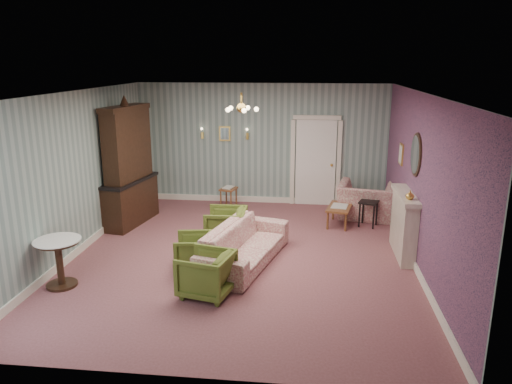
# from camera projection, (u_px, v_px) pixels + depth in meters

# --- Properties ---
(floor) EXTENTS (7.00, 7.00, 0.00)m
(floor) POSITION_uv_depth(u_px,v_px,m) (243.00, 256.00, 8.77)
(floor) COLOR #874E53
(floor) RESTS_ON ground
(ceiling) EXTENTS (7.00, 7.00, 0.00)m
(ceiling) POSITION_uv_depth(u_px,v_px,m) (241.00, 93.00, 8.01)
(ceiling) COLOR white
(ceiling) RESTS_ON ground
(wall_back) EXTENTS (6.00, 0.00, 6.00)m
(wall_back) POSITION_uv_depth(u_px,v_px,m) (262.00, 144.00, 11.75)
(wall_back) COLOR slate
(wall_back) RESTS_ON ground
(wall_front) EXTENTS (6.00, 0.00, 6.00)m
(wall_front) POSITION_uv_depth(u_px,v_px,m) (195.00, 257.00, 5.03)
(wall_front) COLOR slate
(wall_front) RESTS_ON ground
(wall_left) EXTENTS (0.00, 7.00, 7.00)m
(wall_left) POSITION_uv_depth(u_px,v_px,m) (76.00, 174.00, 8.71)
(wall_left) COLOR slate
(wall_left) RESTS_ON ground
(wall_right) EXTENTS (0.00, 7.00, 7.00)m
(wall_right) POSITION_uv_depth(u_px,v_px,m) (421.00, 183.00, 8.07)
(wall_right) COLOR slate
(wall_right) RESTS_ON ground
(wall_right_floral) EXTENTS (0.00, 7.00, 7.00)m
(wall_right_floral) POSITION_uv_depth(u_px,v_px,m) (420.00, 183.00, 8.07)
(wall_right_floral) COLOR #AC5676
(wall_right_floral) RESTS_ON ground
(door) EXTENTS (1.12, 0.12, 2.16)m
(door) POSITION_uv_depth(u_px,v_px,m) (316.00, 161.00, 11.67)
(door) COLOR white
(door) RESTS_ON floor
(olive_chair_a) EXTENTS (0.83, 0.86, 0.75)m
(olive_chair_a) POSITION_uv_depth(u_px,v_px,m) (206.00, 272.00, 7.24)
(olive_chair_a) COLOR #536222
(olive_chair_a) RESTS_ON floor
(olive_chair_b) EXTENTS (0.70, 0.74, 0.68)m
(olive_chair_b) POSITION_uv_depth(u_px,v_px,m) (195.00, 250.00, 8.15)
(olive_chair_b) COLOR #536222
(olive_chair_b) RESTS_ON floor
(olive_chair_c) EXTENTS (0.72, 0.76, 0.77)m
(olive_chair_c) POSITION_uv_depth(u_px,v_px,m) (226.00, 224.00, 9.30)
(olive_chair_c) COLOR #536222
(olive_chair_c) RESTS_ON floor
(sofa_chintz) EXTENTS (1.23, 2.40, 0.90)m
(sofa_chintz) POSITION_uv_depth(u_px,v_px,m) (244.00, 238.00, 8.40)
(sofa_chintz) COLOR #983D4A
(sofa_chintz) RESTS_ON floor
(wingback_chair) EXTENTS (1.34, 1.01, 1.05)m
(wingback_chair) POSITION_uv_depth(u_px,v_px,m) (367.00, 195.00, 10.79)
(wingback_chair) COLOR #983D4A
(wingback_chair) RESTS_ON floor
(dresser) EXTENTS (0.83, 1.68, 2.68)m
(dresser) POSITION_uv_depth(u_px,v_px,m) (128.00, 162.00, 10.23)
(dresser) COLOR black
(dresser) RESTS_ON floor
(fireplace) EXTENTS (0.30, 1.40, 1.16)m
(fireplace) POSITION_uv_depth(u_px,v_px,m) (404.00, 224.00, 8.70)
(fireplace) COLOR beige
(fireplace) RESTS_ON floor
(mantel_vase) EXTENTS (0.15, 0.15, 0.15)m
(mantel_vase) POSITION_uv_depth(u_px,v_px,m) (410.00, 195.00, 8.15)
(mantel_vase) COLOR gold
(mantel_vase) RESTS_ON fireplace
(oval_mirror) EXTENTS (0.04, 0.76, 0.84)m
(oval_mirror) POSITION_uv_depth(u_px,v_px,m) (416.00, 155.00, 8.36)
(oval_mirror) COLOR white
(oval_mirror) RESTS_ON wall_right
(framed_print) EXTENTS (0.04, 0.34, 0.42)m
(framed_print) POSITION_uv_depth(u_px,v_px,m) (401.00, 154.00, 9.72)
(framed_print) COLOR gold
(framed_print) RESTS_ON wall_right
(coffee_table) EXTENTS (0.62, 0.91, 0.43)m
(coffee_table) POSITION_uv_depth(u_px,v_px,m) (339.00, 215.00, 10.39)
(coffee_table) COLOR brown
(coffee_table) RESTS_ON floor
(side_table_black) EXTENTS (0.47, 0.47, 0.56)m
(side_table_black) POSITION_uv_depth(u_px,v_px,m) (368.00, 214.00, 10.29)
(side_table_black) COLOR black
(side_table_black) RESTS_ON floor
(pedestal_table) EXTENTS (0.85, 0.85, 0.77)m
(pedestal_table) POSITION_uv_depth(u_px,v_px,m) (60.00, 263.00, 7.53)
(pedestal_table) COLOR black
(pedestal_table) RESTS_ON floor
(nesting_table) EXTENTS (0.42, 0.49, 0.55)m
(nesting_table) POSITION_uv_depth(u_px,v_px,m) (229.00, 197.00, 11.51)
(nesting_table) COLOR brown
(nesting_table) RESTS_ON floor
(gilt_mirror_back) EXTENTS (0.28, 0.06, 0.36)m
(gilt_mirror_back) POSITION_uv_depth(u_px,v_px,m) (225.00, 134.00, 11.74)
(gilt_mirror_back) COLOR gold
(gilt_mirror_back) RESTS_ON wall_back
(sconce_left) EXTENTS (0.16, 0.12, 0.30)m
(sconce_left) POSITION_uv_depth(u_px,v_px,m) (202.00, 133.00, 11.78)
(sconce_left) COLOR gold
(sconce_left) RESTS_ON wall_back
(sconce_right) EXTENTS (0.16, 0.12, 0.30)m
(sconce_right) POSITION_uv_depth(u_px,v_px,m) (247.00, 134.00, 11.66)
(sconce_right) COLOR gold
(sconce_right) RESTS_ON wall_back
(chandelier) EXTENTS (0.56, 0.56, 0.36)m
(chandelier) POSITION_uv_depth(u_px,v_px,m) (241.00, 109.00, 8.08)
(chandelier) COLOR gold
(chandelier) RESTS_ON ceiling
(burgundy_cushion) EXTENTS (0.41, 0.28, 0.39)m
(burgundy_cushion) POSITION_uv_depth(u_px,v_px,m) (365.00, 199.00, 10.66)
(burgundy_cushion) COLOR maroon
(burgundy_cushion) RESTS_ON wingback_chair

